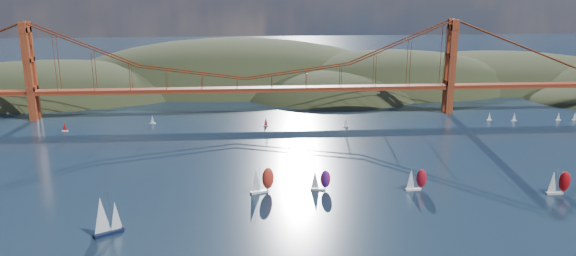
# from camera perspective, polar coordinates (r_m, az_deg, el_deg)

# --- Properties ---
(headlands) EXTENTS (725.00, 225.00, 96.00)m
(headlands) POSITION_cam_1_polar(r_m,az_deg,el_deg) (430.12, 1.80, 3.00)
(headlands) COLOR black
(headlands) RESTS_ON ground
(bridge) EXTENTS (552.00, 12.00, 55.00)m
(bridge) POSITION_cam_1_polar(r_m,az_deg,el_deg) (322.99, -4.66, 6.81)
(bridge) COLOR maroon
(bridge) RESTS_ON ground
(sloop_navy) EXTENTS (9.96, 8.51, 14.58)m
(sloop_navy) POSITION_cam_1_polar(r_m,az_deg,el_deg) (189.26, -18.03, -8.52)
(sloop_navy) COLOR black
(sloop_navy) RESTS_ON ground
(racer_0) EXTENTS (9.70, 6.25, 10.85)m
(racer_0) POSITION_cam_1_polar(r_m,az_deg,el_deg) (214.00, -2.69, -5.27)
(racer_0) COLOR white
(racer_0) RESTS_ON ground
(racer_1) EXTENTS (8.40, 3.73, 9.53)m
(racer_1) POSITION_cam_1_polar(r_m,az_deg,el_deg) (221.66, 12.87, -5.08)
(racer_1) COLOR white
(racer_1) RESTS_ON ground
(racer_2) EXTENTS (8.89, 3.61, 10.23)m
(racer_2) POSITION_cam_1_polar(r_m,az_deg,el_deg) (235.60, 25.77, -4.96)
(racer_2) COLOR silver
(racer_2) RESTS_ON ground
(racer_rwb) EXTENTS (7.92, 3.48, 8.98)m
(racer_rwb) POSITION_cam_1_polar(r_m,az_deg,el_deg) (216.84, 3.26, -5.24)
(racer_rwb) COLOR silver
(racer_rwb) RESTS_ON ground
(distant_boat_2) EXTENTS (3.00, 2.00, 4.70)m
(distant_boat_2) POSITION_cam_1_polar(r_m,az_deg,el_deg) (318.14, -21.76, 0.10)
(distant_boat_2) COLOR silver
(distant_boat_2) RESTS_ON ground
(distant_boat_3) EXTENTS (3.00, 2.00, 4.70)m
(distant_boat_3) POSITION_cam_1_polar(r_m,az_deg,el_deg) (319.31, -13.61, 0.85)
(distant_boat_3) COLOR silver
(distant_boat_3) RESTS_ON ground
(distant_boat_4) EXTENTS (3.00, 2.00, 4.70)m
(distant_boat_4) POSITION_cam_1_polar(r_m,az_deg,el_deg) (337.06, 19.78, 1.13)
(distant_boat_4) COLOR silver
(distant_boat_4) RESTS_ON ground
(distant_boat_5) EXTENTS (3.00, 2.00, 4.70)m
(distant_boat_5) POSITION_cam_1_polar(r_m,az_deg,el_deg) (340.91, 22.00, 1.06)
(distant_boat_5) COLOR silver
(distant_boat_5) RESTS_ON ground
(distant_boat_6) EXTENTS (3.00, 2.00, 4.70)m
(distant_boat_6) POSITION_cam_1_polar(r_m,az_deg,el_deg) (352.27, 25.78, 1.08)
(distant_boat_6) COLOR silver
(distant_boat_6) RESTS_ON ground
(distant_boat_7) EXTENTS (3.00, 2.00, 4.70)m
(distant_boat_7) POSITION_cam_1_polar(r_m,az_deg,el_deg) (356.90, 27.12, 1.08)
(distant_boat_7) COLOR silver
(distant_boat_7) RESTS_ON ground
(distant_boat_8) EXTENTS (3.00, 2.00, 4.70)m
(distant_boat_8) POSITION_cam_1_polar(r_m,az_deg,el_deg) (305.76, 5.91, 0.56)
(distant_boat_8) COLOR silver
(distant_boat_8) RESTS_ON ground
(distant_boat_9) EXTENTS (3.00, 2.00, 4.70)m
(distant_boat_9) POSITION_cam_1_polar(r_m,az_deg,el_deg) (306.06, -2.27, 0.65)
(distant_boat_9) COLOR silver
(distant_boat_9) RESTS_ON ground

